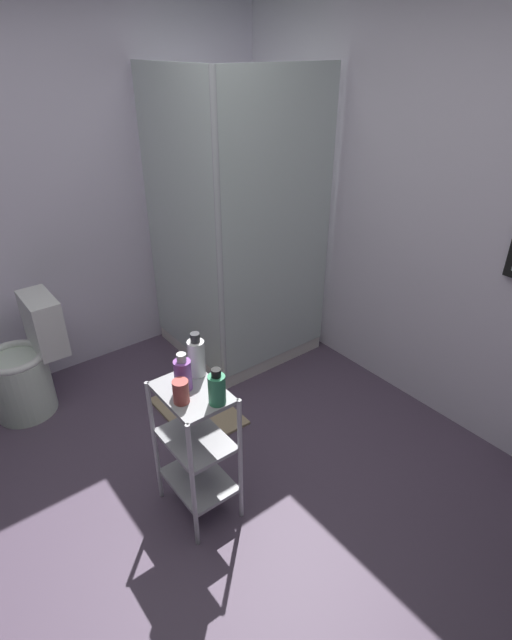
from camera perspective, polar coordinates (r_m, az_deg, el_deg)
name	(u,v)px	position (r m, az deg, el deg)	size (l,w,h in m)	color
ground_plane	(184,546)	(2.60, -8.40, -24.62)	(4.20, 4.20, 0.02)	#55445A
wall_back	(459,217)	(2.98, 22.54, 11.02)	(4.20, 0.14, 2.50)	white
wall_left	(14,200)	(3.42, -26.32, 12.38)	(0.10, 4.20, 2.50)	silver
shower_stall	(235,298)	(3.59, -2.45, 2.62)	(0.92, 0.92, 2.00)	white
toilet	(26,367)	(3.41, -25.16, -5.01)	(0.37, 0.49, 0.76)	white
storage_cart	(196,442)	(2.42, -7.02, -13.90)	(0.38, 0.28, 0.74)	silver
body_wash_bottle_green	(217,388)	(2.10, -4.58, -7.95)	(0.08, 0.08, 0.17)	#359163
lotion_bottle_white	(196,357)	(2.26, -6.95, -4.27)	(0.08, 0.08, 0.22)	white
conditioner_bottle_purple	(183,374)	(2.19, -8.51, -6.20)	(0.08, 0.08, 0.18)	purple
rinse_cup	(181,392)	(2.13, -8.73, -8.24)	(0.07, 0.07, 0.11)	#B24742
bath_mat	(198,411)	(3.25, -6.78, -10.45)	(0.60, 0.40, 0.02)	tan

